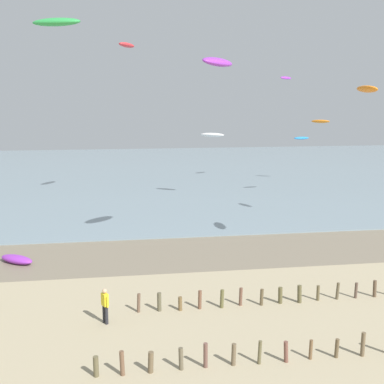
{
  "coord_description": "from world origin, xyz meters",
  "views": [
    {
      "loc": [
        0.64,
        -9.93,
        10.33
      ],
      "look_at": [
        3.91,
        11.69,
        6.24
      ],
      "focal_mm": 46.05,
      "sensor_mm": 36.0,
      "label": 1
    }
  ],
  "objects_px": {
    "kite_aloft_5": "(212,135)",
    "grounded_kite": "(17,259)",
    "kite_aloft_8": "(301,138)",
    "kite_aloft_6": "(127,45)",
    "kite_aloft_10": "(367,89)",
    "kite_aloft_4": "(218,62)",
    "kite_aloft_3": "(286,78)",
    "kite_aloft_7": "(320,121)",
    "kite_aloft_1": "(56,22)",
    "person_nearest_camera": "(105,305)"
  },
  "relations": [
    {
      "from": "grounded_kite",
      "to": "kite_aloft_8",
      "type": "xyz_separation_m",
      "value": [
        26.17,
        18.93,
        6.08
      ]
    },
    {
      "from": "grounded_kite",
      "to": "kite_aloft_8",
      "type": "height_order",
      "value": "kite_aloft_8"
    },
    {
      "from": "grounded_kite",
      "to": "kite_aloft_8",
      "type": "bearing_deg",
      "value": 72.58
    },
    {
      "from": "kite_aloft_1",
      "to": "kite_aloft_5",
      "type": "relative_size",
      "value": 1.04
    },
    {
      "from": "kite_aloft_1",
      "to": "kite_aloft_4",
      "type": "xyz_separation_m",
      "value": [
        9.3,
        3.01,
        -1.72
      ]
    },
    {
      "from": "person_nearest_camera",
      "to": "kite_aloft_8",
      "type": "xyz_separation_m",
      "value": [
        20.33,
        28.59,
        5.42
      ]
    },
    {
      "from": "person_nearest_camera",
      "to": "kite_aloft_3",
      "type": "distance_m",
      "value": 42.58
    },
    {
      "from": "person_nearest_camera",
      "to": "kite_aloft_3",
      "type": "height_order",
      "value": "kite_aloft_3"
    },
    {
      "from": "person_nearest_camera",
      "to": "grounded_kite",
      "type": "height_order",
      "value": "person_nearest_camera"
    },
    {
      "from": "person_nearest_camera",
      "to": "kite_aloft_1",
      "type": "xyz_separation_m",
      "value": [
        -2.23,
        5.85,
        13.46
      ]
    },
    {
      "from": "person_nearest_camera",
      "to": "kite_aloft_8",
      "type": "bearing_deg",
      "value": 54.58
    },
    {
      "from": "kite_aloft_5",
      "to": "kite_aloft_6",
      "type": "height_order",
      "value": "kite_aloft_6"
    },
    {
      "from": "person_nearest_camera",
      "to": "kite_aloft_5",
      "type": "distance_m",
      "value": 30.78
    },
    {
      "from": "kite_aloft_6",
      "to": "kite_aloft_7",
      "type": "xyz_separation_m",
      "value": [
        23.5,
        8.73,
        -7.7
      ]
    },
    {
      "from": "kite_aloft_5",
      "to": "kite_aloft_8",
      "type": "distance_m",
      "value": 9.83
    },
    {
      "from": "kite_aloft_5",
      "to": "kite_aloft_3",
      "type": "bearing_deg",
      "value": -113.75
    },
    {
      "from": "kite_aloft_10",
      "to": "kite_aloft_4",
      "type": "bearing_deg",
      "value": -102.94
    },
    {
      "from": "kite_aloft_4",
      "to": "kite_aloft_7",
      "type": "xyz_separation_m",
      "value": [
        18.32,
        26.75,
        -4.87
      ]
    },
    {
      "from": "kite_aloft_3",
      "to": "kite_aloft_4",
      "type": "xyz_separation_m",
      "value": [
        -13.6,
        -26.38,
        -0.27
      ]
    },
    {
      "from": "kite_aloft_1",
      "to": "kite_aloft_6",
      "type": "xyz_separation_m",
      "value": [
        4.13,
        21.03,
        1.12
      ]
    },
    {
      "from": "kite_aloft_7",
      "to": "kite_aloft_6",
      "type": "bearing_deg",
      "value": -131.13
    },
    {
      "from": "kite_aloft_3",
      "to": "kite_aloft_8",
      "type": "xyz_separation_m",
      "value": [
        -0.33,
        -6.65,
        -6.6
      ]
    },
    {
      "from": "kite_aloft_7",
      "to": "kite_aloft_8",
      "type": "distance_m",
      "value": 8.78
    },
    {
      "from": "grounded_kite",
      "to": "kite_aloft_3",
      "type": "bearing_deg",
      "value": 80.68
    },
    {
      "from": "grounded_kite",
      "to": "kite_aloft_1",
      "type": "bearing_deg",
      "value": -9.83
    },
    {
      "from": "kite_aloft_8",
      "to": "grounded_kite",
      "type": "bearing_deg",
      "value": 24.47
    },
    {
      "from": "kite_aloft_1",
      "to": "kite_aloft_8",
      "type": "height_order",
      "value": "kite_aloft_1"
    },
    {
      "from": "grounded_kite",
      "to": "kite_aloft_4",
      "type": "bearing_deg",
      "value": 33.16
    },
    {
      "from": "kite_aloft_7",
      "to": "kite_aloft_10",
      "type": "distance_m",
      "value": 30.53
    },
    {
      "from": "grounded_kite",
      "to": "kite_aloft_7",
      "type": "relative_size",
      "value": 1.18
    },
    {
      "from": "person_nearest_camera",
      "to": "kite_aloft_4",
      "type": "xyz_separation_m",
      "value": [
        7.07,
        8.86,
        11.74
      ]
    },
    {
      "from": "kite_aloft_1",
      "to": "kite_aloft_4",
      "type": "height_order",
      "value": "kite_aloft_1"
    },
    {
      "from": "person_nearest_camera",
      "to": "kite_aloft_7",
      "type": "height_order",
      "value": "kite_aloft_7"
    },
    {
      "from": "kite_aloft_4",
      "to": "kite_aloft_10",
      "type": "distance_m",
      "value": 9.3
    },
    {
      "from": "kite_aloft_8",
      "to": "kite_aloft_5",
      "type": "bearing_deg",
      "value": -9.83
    },
    {
      "from": "kite_aloft_1",
      "to": "kite_aloft_7",
      "type": "relative_size",
      "value": 1.24
    },
    {
      "from": "kite_aloft_1",
      "to": "kite_aloft_5",
      "type": "height_order",
      "value": "kite_aloft_1"
    },
    {
      "from": "kite_aloft_10",
      "to": "grounded_kite",
      "type": "bearing_deg",
      "value": -97.21
    },
    {
      "from": "person_nearest_camera",
      "to": "kite_aloft_4",
      "type": "height_order",
      "value": "kite_aloft_4"
    },
    {
      "from": "kite_aloft_5",
      "to": "grounded_kite",
      "type": "bearing_deg",
      "value": 80.73
    },
    {
      "from": "kite_aloft_5",
      "to": "kite_aloft_7",
      "type": "bearing_deg",
      "value": -121.91
    },
    {
      "from": "kite_aloft_8",
      "to": "kite_aloft_6",
      "type": "bearing_deg",
      "value": -6.11
    },
    {
      "from": "kite_aloft_1",
      "to": "kite_aloft_10",
      "type": "bearing_deg",
      "value": 22.92
    },
    {
      "from": "kite_aloft_3",
      "to": "kite_aloft_10",
      "type": "distance_m",
      "value": 28.93
    },
    {
      "from": "person_nearest_camera",
      "to": "kite_aloft_10",
      "type": "height_order",
      "value": "kite_aloft_10"
    },
    {
      "from": "kite_aloft_6",
      "to": "kite_aloft_10",
      "type": "xyz_separation_m",
      "value": [
        14.07,
        -20.13,
        -4.49
      ]
    },
    {
      "from": "kite_aloft_5",
      "to": "kite_aloft_7",
      "type": "distance_m",
      "value": 16.59
    },
    {
      "from": "kite_aloft_3",
      "to": "kite_aloft_7",
      "type": "xyz_separation_m",
      "value": [
        4.73,
        0.38,
        -5.14
      ]
    },
    {
      "from": "person_nearest_camera",
      "to": "kite_aloft_3",
      "type": "relative_size",
      "value": 0.91
    },
    {
      "from": "grounded_kite",
      "to": "kite_aloft_5",
      "type": "height_order",
      "value": "kite_aloft_5"
    }
  ]
}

